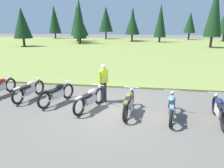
{
  "coord_description": "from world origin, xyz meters",
  "views": [
    {
      "loc": [
        1.36,
        -7.61,
        3.22
      ],
      "look_at": [
        0.0,
        0.6,
        0.9
      ],
      "focal_mm": 33.78,
      "sensor_mm": 36.0,
      "label": 1
    }
  ],
  "objects_px": {
    "motorcycle_navy": "(220,110)",
    "rider_in_hivis_vest": "(103,81)",
    "motorcycle_silver": "(90,99)",
    "motorcycle_sky_blue": "(172,107)",
    "motorcycle_olive": "(129,103)",
    "motorcycle_cream": "(29,90)",
    "motorcycle_black": "(57,93)"
  },
  "relations": [
    {
      "from": "motorcycle_black",
      "to": "motorcycle_navy",
      "type": "distance_m",
      "value": 6.29
    },
    {
      "from": "motorcycle_sky_blue",
      "to": "motorcycle_navy",
      "type": "xyz_separation_m",
      "value": [
        1.6,
        -0.02,
        0.0
      ]
    },
    {
      "from": "motorcycle_olive",
      "to": "motorcycle_navy",
      "type": "bearing_deg",
      "value": -3.51
    },
    {
      "from": "motorcycle_olive",
      "to": "motorcycle_cream",
      "type": "bearing_deg",
      "value": 168.74
    },
    {
      "from": "motorcycle_black",
      "to": "motorcycle_silver",
      "type": "distance_m",
      "value": 1.62
    },
    {
      "from": "motorcycle_olive",
      "to": "rider_in_hivis_vest",
      "type": "xyz_separation_m",
      "value": [
        -1.19,
        1.11,
        0.51
      ]
    },
    {
      "from": "motorcycle_cream",
      "to": "motorcycle_black",
      "type": "xyz_separation_m",
      "value": [
        1.46,
        -0.31,
        0.0
      ]
    },
    {
      "from": "motorcycle_cream",
      "to": "motorcycle_sky_blue",
      "type": "xyz_separation_m",
      "value": [
        6.1,
        -1.08,
        0.0
      ]
    },
    {
      "from": "motorcycle_silver",
      "to": "motorcycle_sky_blue",
      "type": "relative_size",
      "value": 0.96
    },
    {
      "from": "motorcycle_cream",
      "to": "motorcycle_silver",
      "type": "bearing_deg",
      "value": -13.82
    },
    {
      "from": "motorcycle_silver",
      "to": "motorcycle_sky_blue",
      "type": "bearing_deg",
      "value": -6.32
    },
    {
      "from": "motorcycle_sky_blue",
      "to": "rider_in_hivis_vest",
      "type": "bearing_deg",
      "value": 154.84
    },
    {
      "from": "motorcycle_cream",
      "to": "rider_in_hivis_vest",
      "type": "xyz_separation_m",
      "value": [
        3.37,
        0.2,
        0.51
      ]
    },
    {
      "from": "motorcycle_sky_blue",
      "to": "rider_in_hivis_vest",
      "type": "xyz_separation_m",
      "value": [
        -2.73,
        1.28,
        0.51
      ]
    },
    {
      "from": "motorcycle_cream",
      "to": "motorcycle_black",
      "type": "distance_m",
      "value": 1.49
    },
    {
      "from": "motorcycle_silver",
      "to": "motorcycle_navy",
      "type": "bearing_deg",
      "value": -4.38
    },
    {
      "from": "motorcycle_cream",
      "to": "motorcycle_olive",
      "type": "relative_size",
      "value": 0.99
    },
    {
      "from": "motorcycle_cream",
      "to": "motorcycle_olive",
      "type": "xyz_separation_m",
      "value": [
        4.57,
        -0.91,
        0.0
      ]
    },
    {
      "from": "motorcycle_navy",
      "to": "motorcycle_black",
      "type": "bearing_deg",
      "value": 172.8
    },
    {
      "from": "motorcycle_navy",
      "to": "rider_in_hivis_vest",
      "type": "distance_m",
      "value": 4.54
    },
    {
      "from": "motorcycle_black",
      "to": "rider_in_hivis_vest",
      "type": "relative_size",
      "value": 1.2
    },
    {
      "from": "motorcycle_black",
      "to": "motorcycle_silver",
      "type": "bearing_deg",
      "value": -15.39
    },
    {
      "from": "motorcycle_cream",
      "to": "motorcycle_olive",
      "type": "bearing_deg",
      "value": -11.26
    },
    {
      "from": "motorcycle_cream",
      "to": "rider_in_hivis_vest",
      "type": "height_order",
      "value": "rider_in_hivis_vest"
    },
    {
      "from": "motorcycle_silver",
      "to": "motorcycle_olive",
      "type": "height_order",
      "value": "same"
    },
    {
      "from": "motorcycle_black",
      "to": "motorcycle_silver",
      "type": "height_order",
      "value": "same"
    },
    {
      "from": "motorcycle_black",
      "to": "motorcycle_navy",
      "type": "bearing_deg",
      "value": -7.2
    },
    {
      "from": "motorcycle_sky_blue",
      "to": "motorcycle_olive",
      "type": "bearing_deg",
      "value": 173.51
    },
    {
      "from": "motorcycle_cream",
      "to": "motorcycle_black",
      "type": "bearing_deg",
      "value": -12.13
    },
    {
      "from": "motorcycle_silver",
      "to": "rider_in_hivis_vest",
      "type": "distance_m",
      "value": 1.13
    },
    {
      "from": "motorcycle_silver",
      "to": "motorcycle_cream",
      "type": "bearing_deg",
      "value": 166.18
    },
    {
      "from": "motorcycle_olive",
      "to": "motorcycle_black",
      "type": "bearing_deg",
      "value": 169.15
    }
  ]
}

